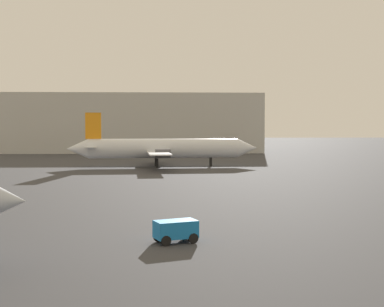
% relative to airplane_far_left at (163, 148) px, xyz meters
% --- Properties ---
extents(airplane_far_left, '(31.75, 24.27, 8.96)m').
position_rel_airplane_far_left_xyz_m(airplane_far_left, '(0.00, 0.00, 0.00)').
color(airplane_far_left, silver).
rests_on(airplane_far_left, ground_plane).
extents(baggage_cart, '(2.71, 2.09, 1.30)m').
position_rel_airplane_far_left_xyz_m(baggage_cart, '(1.14, -57.51, -2.31)').
color(baggage_cart, '#1972BF').
rests_on(baggage_cart, ground_plane).
extents(terminal_building, '(66.93, 23.50, 14.97)m').
position_rel_airplane_far_left_xyz_m(terminal_building, '(-8.58, 54.08, 4.42)').
color(terminal_building, '#B7B7B2').
rests_on(terminal_building, ground_plane).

